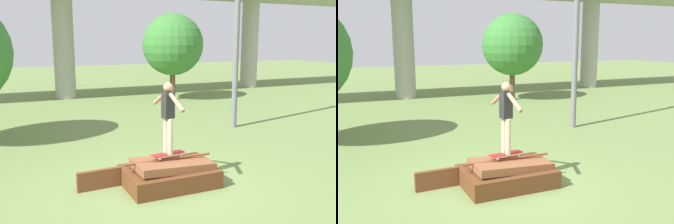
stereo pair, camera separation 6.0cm
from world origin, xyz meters
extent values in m
plane|color=olive|center=(0.00, 0.00, 0.00)|extent=(80.00, 80.00, 0.00)
cube|color=#5B3319|center=(0.00, 0.00, 0.19)|extent=(1.96, 1.37, 0.38)
cube|color=brown|center=(0.07, -0.05, 0.47)|extent=(1.71, 0.93, 0.26)
cylinder|color=brown|center=(0.00, 0.00, 0.58)|extent=(2.02, 0.05, 0.05)
cube|color=brown|center=(-1.46, 0.39, 0.21)|extent=(0.95, 0.15, 0.42)
cube|color=maroon|center=(0.01, 0.07, 0.69)|extent=(0.79, 0.31, 0.01)
cylinder|color=silver|center=(0.26, 0.19, 0.64)|extent=(0.06, 0.04, 0.05)
cylinder|color=silver|center=(0.29, 0.01, 0.64)|extent=(0.06, 0.04, 0.05)
cylinder|color=silver|center=(-0.27, 0.12, 0.64)|extent=(0.06, 0.04, 0.05)
cylinder|color=silver|center=(-0.25, -0.06, 0.64)|extent=(0.06, 0.04, 0.05)
cylinder|color=#C6B78E|center=(0.00, 0.15, 1.09)|extent=(0.12, 0.12, 0.79)
cylinder|color=#C6B78E|center=(0.02, -0.02, 1.09)|extent=(0.12, 0.12, 0.79)
cube|color=black|center=(0.01, 0.07, 1.77)|extent=(0.24, 0.24, 0.57)
sphere|color=#A37556|center=(0.01, 0.07, 2.15)|extent=(0.20, 0.20, 0.20)
cylinder|color=#A37556|center=(-0.03, 0.41, 1.87)|extent=(0.15, 0.53, 0.36)
cylinder|color=#A37556|center=(0.05, -0.27, 1.87)|extent=(0.15, 0.53, 0.36)
cylinder|color=#A8A59E|center=(0.00, 13.73, 2.88)|extent=(1.10, 1.10, 5.75)
cylinder|color=#A8A59E|center=(12.10, 13.73, 2.88)|extent=(1.10, 1.10, 5.75)
cylinder|color=slate|center=(4.45, 4.09, 3.97)|extent=(0.20, 0.20, 7.94)
cylinder|color=brown|center=(5.11, 10.85, 0.77)|extent=(0.29, 0.29, 1.54)
sphere|color=#387A33|center=(5.11, 10.85, 2.90)|extent=(3.20, 3.20, 3.20)
camera|label=1|loc=(-3.21, -7.11, 3.13)|focal=40.00mm
camera|label=2|loc=(-3.16, -7.13, 3.13)|focal=40.00mm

